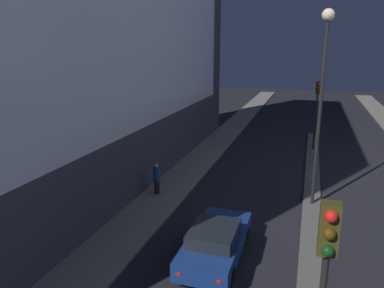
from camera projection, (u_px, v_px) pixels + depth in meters
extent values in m
cube|color=#56544F|center=(312.00, 197.00, 18.95)|extent=(0.83, 29.54, 0.12)
cube|color=#3D3814|center=(329.00, 229.00, 6.04)|extent=(0.32, 0.28, 0.90)
sphere|color=red|center=(331.00, 216.00, 5.80)|extent=(0.20, 0.20, 0.20)
sphere|color=#4C380A|center=(329.00, 234.00, 5.88)|extent=(0.20, 0.20, 0.20)
sphere|color=#0F3D19|center=(328.00, 251.00, 5.95)|extent=(0.20, 0.20, 0.20)
cylinder|color=black|center=(315.00, 122.00, 27.10)|extent=(0.12, 0.12, 4.03)
cube|color=#3D3814|center=(318.00, 88.00, 26.48)|extent=(0.32, 0.28, 0.90)
sphere|color=red|center=(318.00, 84.00, 26.24)|extent=(0.20, 0.20, 0.20)
sphere|color=#4C380A|center=(318.00, 88.00, 26.31)|extent=(0.20, 0.20, 0.20)
sphere|color=#0F3D19|center=(318.00, 92.00, 26.39)|extent=(0.20, 0.20, 0.20)
cylinder|color=black|center=(319.00, 117.00, 16.99)|extent=(0.16, 0.16, 8.46)
sphere|color=#F9EAB2|center=(328.00, 15.00, 15.87)|extent=(0.54, 0.54, 0.54)
cube|color=navy|center=(216.00, 243.00, 13.36)|extent=(1.82, 4.45, 0.65)
cube|color=black|center=(214.00, 233.00, 12.91)|extent=(1.55, 2.00, 0.46)
cube|color=red|center=(178.00, 274.00, 11.49)|extent=(0.14, 0.04, 0.10)
cube|color=red|center=(219.00, 282.00, 11.12)|extent=(0.14, 0.04, 0.10)
cylinder|color=black|center=(205.00, 231.00, 14.95)|extent=(0.22, 0.64, 0.64)
cylinder|color=black|center=(245.00, 237.00, 14.48)|extent=(0.22, 0.64, 0.64)
cylinder|color=black|center=(182.00, 268.00, 12.41)|extent=(0.22, 0.64, 0.64)
cylinder|color=black|center=(230.00, 277.00, 11.94)|extent=(0.22, 0.64, 0.64)
cylinder|color=black|center=(157.00, 187.00, 19.15)|extent=(0.27, 0.27, 0.73)
cylinder|color=navy|center=(157.00, 174.00, 18.97)|extent=(0.36, 0.36, 0.65)
sphere|color=beige|center=(156.00, 166.00, 18.86)|extent=(0.21, 0.21, 0.21)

